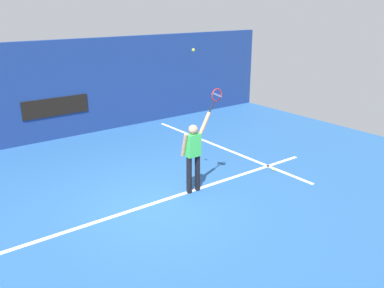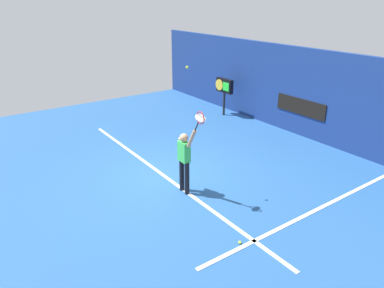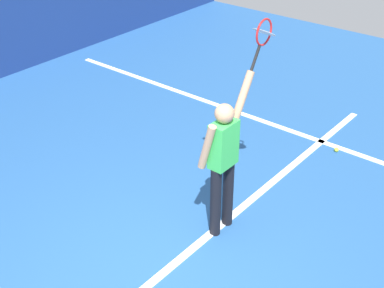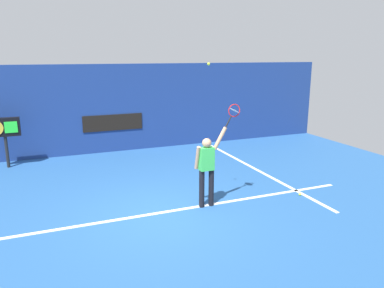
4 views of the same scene
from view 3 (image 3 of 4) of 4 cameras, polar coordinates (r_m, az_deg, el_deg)
name	(u,v)px [view 3 (image 3 of 4)]	position (r m, az deg, el deg)	size (l,w,h in m)	color
ground_plane	(161,280)	(6.11, -3.22, -14.04)	(18.00, 18.00, 0.00)	#23518C
court_baseline	(158,278)	(6.13, -3.59, -13.78)	(10.00, 0.10, 0.01)	white
court_sideline	(221,106)	(9.57, 3.02, 3.96)	(0.10, 7.00, 0.01)	white
tennis_player	(223,158)	(6.19, 3.28, -1.46)	(0.77, 0.31, 1.94)	black
tennis_racket	(263,35)	(6.15, 7.45, 11.23)	(0.45, 0.27, 0.61)	black
spare_ball	(336,150)	(8.50, 14.89, -0.57)	(0.07, 0.07, 0.07)	#CCE033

